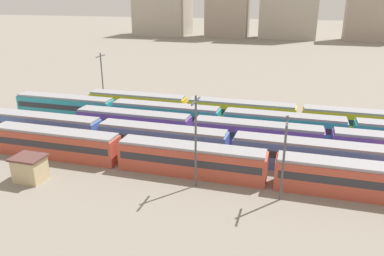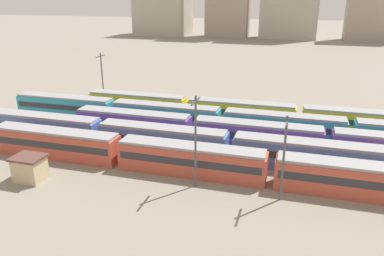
{
  "view_description": "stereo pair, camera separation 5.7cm",
  "coord_description": "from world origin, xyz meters",
  "px_view_note": "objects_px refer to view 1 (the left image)",
  "views": [
    {
      "loc": [
        26.4,
        -39.3,
        20.54
      ],
      "look_at": [
        11.98,
        10.4,
        2.04
      ],
      "focal_mm": 34.97,
      "sensor_mm": 36.0,
      "label": 1
    },
    {
      "loc": [
        26.46,
        -39.29,
        20.54
      ],
      "look_at": [
        11.98,
        10.4,
        2.04
      ],
      "focal_mm": 34.97,
      "sensor_mm": 36.0,
      "label": 2
    }
  ],
  "objects_px": {
    "train_track_0": "(271,169)",
    "catenary_pole_2": "(284,155)",
    "train_track_2": "(257,135)",
    "catenary_pole_0": "(196,138)",
    "train_track_1": "(162,139)",
    "train_track_3": "(283,126)",
    "catenary_pole_1": "(102,77)",
    "signal_hut": "(30,168)"
  },
  "relations": [
    {
      "from": "catenary_pole_0",
      "to": "catenary_pole_2",
      "type": "bearing_deg",
      "value": -2.52
    },
    {
      "from": "train_track_1",
      "to": "catenary_pole_2",
      "type": "distance_m",
      "value": 18.78
    },
    {
      "from": "catenary_pole_0",
      "to": "catenary_pole_1",
      "type": "xyz_separation_m",
      "value": [
        -26.16,
        26.72,
        -0.19
      ]
    },
    {
      "from": "catenary_pole_1",
      "to": "train_track_2",
      "type": "bearing_deg",
      "value": -23.24
    },
    {
      "from": "catenary_pole_2",
      "to": "catenary_pole_0",
      "type": "bearing_deg",
      "value": 177.48
    },
    {
      "from": "train_track_2",
      "to": "catenary_pole_2",
      "type": "height_order",
      "value": "catenary_pole_2"
    },
    {
      "from": "catenary_pole_1",
      "to": "train_track_1",
      "type": "bearing_deg",
      "value": -44.26
    },
    {
      "from": "train_track_1",
      "to": "catenary_pole_1",
      "type": "distance_m",
      "value": 27.04
    },
    {
      "from": "train_track_3",
      "to": "catenary_pole_1",
      "type": "bearing_deg",
      "value": 166.59
    },
    {
      "from": "train_track_2",
      "to": "signal_hut",
      "type": "xyz_separation_m",
      "value": [
        -24.11,
        -17.27,
        -0.35
      ]
    },
    {
      "from": "train_track_0",
      "to": "catenary_pole_1",
      "type": "xyz_separation_m",
      "value": [
        -34.26,
        23.88,
        3.77
      ]
    },
    {
      "from": "train_track_2",
      "to": "catenary_pole_1",
      "type": "distance_m",
      "value": 34.38
    },
    {
      "from": "train_track_2",
      "to": "train_track_3",
      "type": "xyz_separation_m",
      "value": [
        3.35,
        5.2,
        0.0
      ]
    },
    {
      "from": "catenary_pole_2",
      "to": "train_track_1",
      "type": "bearing_deg",
      "value": 152.79
    },
    {
      "from": "train_track_1",
      "to": "catenary_pole_2",
      "type": "xyz_separation_m",
      "value": [
        16.44,
        -8.45,
        3.33
      ]
    },
    {
      "from": "catenary_pole_0",
      "to": "catenary_pole_2",
      "type": "distance_m",
      "value": 9.49
    },
    {
      "from": "catenary_pole_2",
      "to": "signal_hut",
      "type": "xyz_separation_m",
      "value": [
        -28.33,
        -3.61,
        -3.68
      ]
    },
    {
      "from": "catenary_pole_0",
      "to": "catenary_pole_1",
      "type": "distance_m",
      "value": 37.39
    },
    {
      "from": "train_track_0",
      "to": "train_track_2",
      "type": "xyz_separation_m",
      "value": [
        -2.87,
        10.4,
        -0.0
      ]
    },
    {
      "from": "train_track_2",
      "to": "catenary_pole_1",
      "type": "height_order",
      "value": "catenary_pole_1"
    },
    {
      "from": "train_track_0",
      "to": "train_track_3",
      "type": "relative_size",
      "value": 0.8
    },
    {
      "from": "train_track_1",
      "to": "catenary_pole_0",
      "type": "height_order",
      "value": "catenary_pole_0"
    },
    {
      "from": "train_track_1",
      "to": "catenary_pole_1",
      "type": "relative_size",
      "value": 5.45
    },
    {
      "from": "train_track_1",
      "to": "train_track_3",
      "type": "bearing_deg",
      "value": 33.74
    },
    {
      "from": "train_track_1",
      "to": "train_track_3",
      "type": "relative_size",
      "value": 0.6
    },
    {
      "from": "train_track_3",
      "to": "catenary_pole_1",
      "type": "distance_m",
      "value": 35.92
    },
    {
      "from": "train_track_0",
      "to": "catenary_pole_2",
      "type": "relative_size",
      "value": 7.96
    },
    {
      "from": "train_track_1",
      "to": "catenary_pole_0",
      "type": "distance_m",
      "value": 11.35
    },
    {
      "from": "train_track_3",
      "to": "catenary_pole_2",
      "type": "bearing_deg",
      "value": -87.37
    },
    {
      "from": "catenary_pole_0",
      "to": "train_track_2",
      "type": "bearing_deg",
      "value": 68.4
    },
    {
      "from": "train_track_0",
      "to": "catenary_pole_2",
      "type": "height_order",
      "value": "catenary_pole_2"
    },
    {
      "from": "catenary_pole_2",
      "to": "signal_hut",
      "type": "relative_size",
      "value": 2.61
    },
    {
      "from": "catenary_pole_1",
      "to": "catenary_pole_2",
      "type": "bearing_deg",
      "value": -37.31
    },
    {
      "from": "catenary_pole_0",
      "to": "signal_hut",
      "type": "xyz_separation_m",
      "value": [
        -18.87,
        -4.03,
        -4.31
      ]
    },
    {
      "from": "train_track_3",
      "to": "signal_hut",
      "type": "relative_size",
      "value": 26.0
    },
    {
      "from": "catenary_pole_2",
      "to": "signal_hut",
      "type": "height_order",
      "value": "catenary_pole_2"
    },
    {
      "from": "train_track_3",
      "to": "signal_hut",
      "type": "xyz_separation_m",
      "value": [
        -27.46,
        -22.47,
        -0.35
      ]
    },
    {
      "from": "train_track_0",
      "to": "train_track_1",
      "type": "bearing_deg",
      "value": 160.98
    },
    {
      "from": "train_track_0",
      "to": "catenary_pole_0",
      "type": "distance_m",
      "value": 9.46
    },
    {
      "from": "train_track_1",
      "to": "catenary_pole_1",
      "type": "bearing_deg",
      "value": 135.74
    },
    {
      "from": "train_track_2",
      "to": "catenary_pole_2",
      "type": "xyz_separation_m",
      "value": [
        4.22,
        -13.65,
        3.33
      ]
    },
    {
      "from": "signal_hut",
      "to": "catenary_pole_2",
      "type": "bearing_deg",
      "value": 7.27
    }
  ]
}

